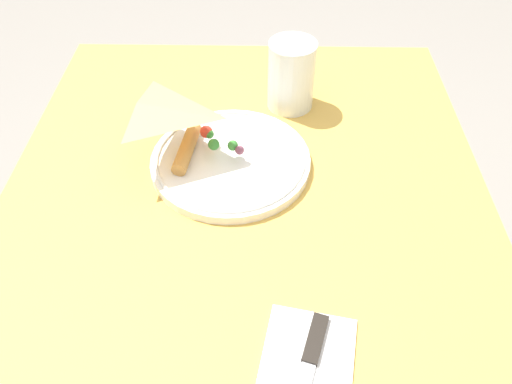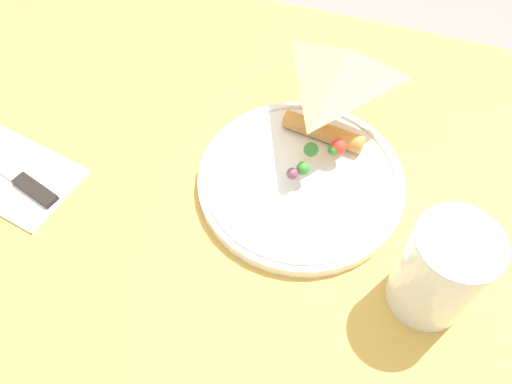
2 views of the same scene
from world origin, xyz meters
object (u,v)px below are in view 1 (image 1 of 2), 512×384
dining_table (244,286)px  milk_glass (291,78)px  napkin_folded (304,382)px  plate_pizza (229,158)px  butter_knife (306,374)px

dining_table → milk_glass: (-0.34, 0.08, 0.17)m
napkin_folded → plate_pizza: bearing=-163.6°
plate_pizza → butter_knife: plate_pizza is taller
plate_pizza → napkin_folded: 0.38m
milk_glass → butter_knife: (0.53, 0.00, -0.05)m
plate_pizza → napkin_folded: size_ratio=1.31×
plate_pizza → milk_glass: (-0.17, 0.11, 0.04)m
plate_pizza → napkin_folded: (0.37, 0.11, -0.01)m
milk_glass → butter_knife: bearing=0.5°
dining_table → napkin_folded: bearing=21.1°
milk_glass → napkin_folded: (0.54, 0.00, -0.06)m
dining_table → milk_glass: 0.38m
milk_glass → napkin_folded: bearing=0.2°
dining_table → napkin_folded: napkin_folded is taller
milk_glass → napkin_folded: milk_glass is taller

